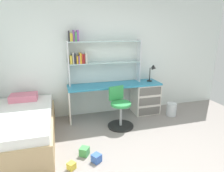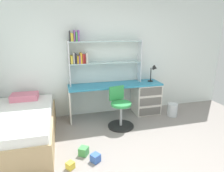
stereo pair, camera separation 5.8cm
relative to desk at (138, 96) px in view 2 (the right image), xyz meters
The scene contains 10 objects.
room_shell 2.20m from the desk, 153.71° to the right, with size 5.80×5.72×2.74m.
desk is the anchor object (origin of this frame).
bookshelf_hutch 1.38m from the desk, behind, with size 1.58×0.22×1.14m.
desk_lamp 0.68m from the desk, ahead, with size 0.20×0.17×0.38m.
swivel_chair 0.80m from the desk, 139.38° to the right, with size 0.52×0.52×0.80m.
bed_platform 2.50m from the desk, 165.12° to the right, with size 1.09×1.82×0.68m.
waste_bin 0.82m from the desk, 26.92° to the right, with size 0.23×0.23×0.29m, color silver.
toy_block_blue_1 1.99m from the desk, 130.71° to the right, with size 0.12×0.12×0.12m, color #3860B7.
toy_block_yellow_2 2.28m from the desk, 136.83° to the right, with size 0.10×0.10×0.10m, color gold.
toy_block_green_3 1.95m from the desk, 138.11° to the right, with size 0.13×0.13×0.13m, color #479E51.
Camera 2 is at (-1.09, -1.81, 1.85)m, focal length 30.80 mm.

